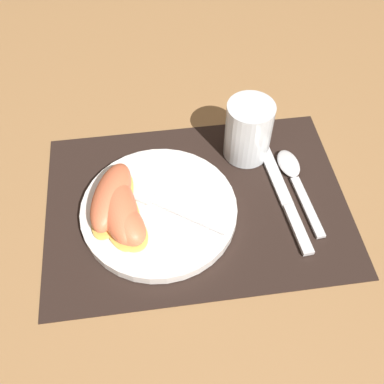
# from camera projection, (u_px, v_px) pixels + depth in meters

# --- Properties ---
(ground_plane) EXTENTS (3.00, 3.00, 0.00)m
(ground_plane) POSITION_uv_depth(u_px,v_px,m) (197.00, 204.00, 0.70)
(ground_plane) COLOR #A37547
(placemat) EXTENTS (0.47, 0.33, 0.00)m
(placemat) POSITION_uv_depth(u_px,v_px,m) (197.00, 203.00, 0.70)
(placemat) COLOR black
(placemat) RESTS_ON ground_plane
(plate) EXTENTS (0.24, 0.24, 0.02)m
(plate) POSITION_uv_depth(u_px,v_px,m) (159.00, 210.00, 0.68)
(plate) COLOR white
(plate) RESTS_ON placemat
(juice_glass) EXTENTS (0.08, 0.08, 0.10)m
(juice_glass) POSITION_uv_depth(u_px,v_px,m) (248.00, 133.00, 0.72)
(juice_glass) COLOR silver
(juice_glass) RESTS_ON placemat
(knife) EXTENTS (0.04, 0.22, 0.01)m
(knife) POSITION_uv_depth(u_px,v_px,m) (285.00, 197.00, 0.70)
(knife) COLOR silver
(knife) RESTS_ON placemat
(spoon) EXTENTS (0.04, 0.17, 0.01)m
(spoon) POSITION_uv_depth(u_px,v_px,m) (293.00, 174.00, 0.73)
(spoon) COLOR silver
(spoon) RESTS_ON placemat
(fork) EXTENTS (0.17, 0.13, 0.00)m
(fork) POSITION_uv_depth(u_px,v_px,m) (157.00, 201.00, 0.68)
(fork) COLOR silver
(fork) RESTS_ON plate
(citrus_wedge_0) EXTENTS (0.09, 0.14, 0.04)m
(citrus_wedge_0) POSITION_uv_depth(u_px,v_px,m) (112.00, 199.00, 0.66)
(citrus_wedge_0) COLOR #F7C656
(citrus_wedge_0) RESTS_ON plate
(citrus_wedge_1) EXTENTS (0.07, 0.14, 0.04)m
(citrus_wedge_1) POSITION_uv_depth(u_px,v_px,m) (119.00, 209.00, 0.65)
(citrus_wedge_1) COLOR #F7C656
(citrus_wedge_1) RESTS_ON plate
(citrus_wedge_2) EXTENTS (0.10, 0.11, 0.04)m
(citrus_wedge_2) POSITION_uv_depth(u_px,v_px,m) (123.00, 222.00, 0.64)
(citrus_wedge_2) COLOR #F7C656
(citrus_wedge_2) RESTS_ON plate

